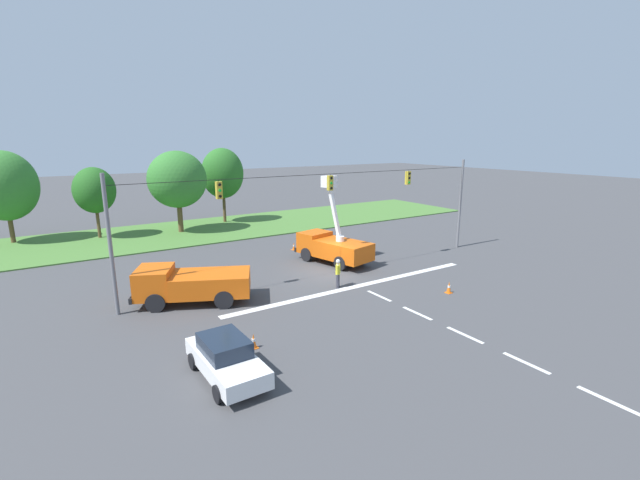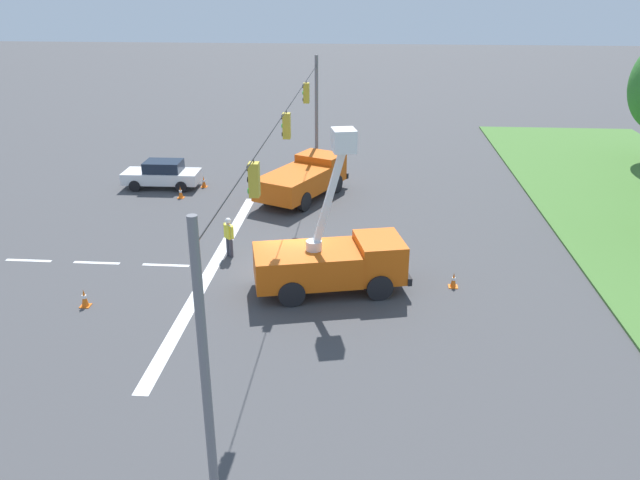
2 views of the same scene
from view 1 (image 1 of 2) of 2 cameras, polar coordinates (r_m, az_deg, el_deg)
The scene contains 16 objects.
ground_plane at distance 28.91m, azimuth 1.07°, elevation -4.36°, with size 200.00×200.00×0.00m, color #424244.
grass_verge at distance 44.50m, azimuth -12.00°, elevation 1.70°, with size 56.00×12.00×0.10m, color #477533.
lane_markings at distance 25.33m, azimuth 7.12°, elevation -7.05°, with size 17.60×15.25×0.01m.
signal_gantry at distance 27.87m, azimuth 1.08°, elevation 4.35°, with size 26.20×0.33×7.20m.
tree_far_west at distance 44.68m, azimuth -36.50°, elevation 5.81°, with size 5.10×4.42×7.90m.
tree_west at distance 42.87m, azimuth -27.87°, elevation 5.87°, with size 3.53×3.71×6.41m.
tree_centre at distance 42.54m, azimuth -18.49°, elevation 7.64°, with size 5.43×4.81×7.75m.
tree_east at distance 46.56m, azimuth -12.87°, elevation 8.65°, with size 4.42×3.95×7.90m.
utility_truck_bucket_lift at distance 30.92m, azimuth 1.70°, elevation -0.70°, with size 3.60×6.17×6.26m.
utility_truck_support_near at distance 24.47m, azimuth -16.85°, elevation -5.54°, with size 6.60×4.87×2.03m.
sedan_white at distance 16.97m, azimuth -12.43°, elevation -15.08°, with size 1.99×4.34×1.56m.
road_worker at distance 25.82m, azimuth 2.41°, elevation -4.22°, with size 0.48×0.50×1.77m.
traffic_cone_foreground_left at distance 26.17m, azimuth 16.82°, elevation -6.08°, with size 0.36×0.36×0.69m.
traffic_cone_foreground_right at distance 19.05m, azimuth -8.86°, elevation -13.17°, with size 0.36×0.36×0.67m.
traffic_cone_mid_left at distance 34.73m, azimuth -3.50°, elevation -0.86°, with size 0.36×0.36×0.61m.
traffic_cone_mid_right at distance 19.11m, azimuth -15.55°, elevation -13.47°, with size 0.36×0.36×0.66m.
Camera 1 is at (-15.43, -22.82, 8.76)m, focal length 24.00 mm.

